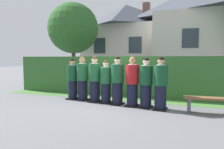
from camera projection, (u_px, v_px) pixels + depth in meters
name	position (u px, v px, depth m)	size (l,w,h in m)	color
ground_plane	(112.00, 104.00, 7.50)	(60.00, 60.00, 0.00)	slate
student_front_row_0	(73.00, 80.00, 8.29)	(0.44, 0.52, 1.61)	black
student_front_row_1	(83.00, 80.00, 8.07)	(0.44, 0.52, 1.68)	black
student_front_row_2	(95.00, 80.00, 7.80)	(0.46, 0.56, 1.69)	black
student_front_row_3	(106.00, 83.00, 7.57)	(0.40, 0.47, 1.55)	black
student_front_row_4	(117.00, 82.00, 7.33)	(0.45, 0.56, 1.69)	black
student_in_red_blazer	(132.00, 83.00, 7.05)	(0.44, 0.55, 1.67)	black
student_front_row_6	(146.00, 84.00, 6.86)	(0.47, 0.56, 1.65)	black
student_front_row_7	(161.00, 85.00, 6.59)	(0.43, 0.54, 1.67)	black
hedge	(127.00, 76.00, 9.12)	(10.75, 0.70, 1.70)	#33662D
school_building_main	(126.00, 41.00, 16.72)	(6.22, 4.66, 5.82)	beige
school_building_annex	(221.00, 28.00, 13.21)	(8.37, 4.45, 6.82)	beige
oak_tree_left	(73.00, 28.00, 13.55)	(3.25, 3.25, 5.18)	brown
wooden_bench	(209.00, 102.00, 6.16)	(1.43, 0.49, 0.48)	brown
lawn_strip	(121.00, 99.00, 8.44)	(10.75, 0.90, 0.01)	#477A38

